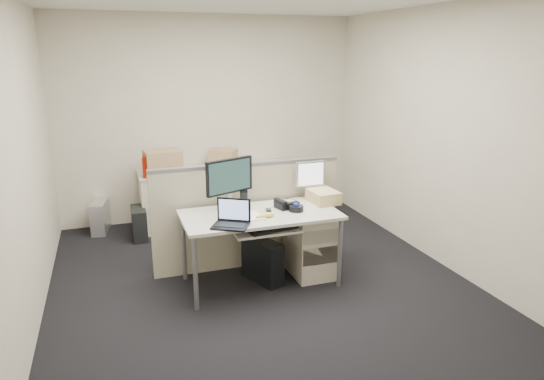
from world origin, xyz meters
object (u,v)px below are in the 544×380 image
object	(u,v)px
monitor_main	(230,185)
laptop	(230,214)
desk	(260,220)
desk_phone	(287,204)

from	to	relation	value
monitor_main	laptop	bearing A→B (deg)	-125.46
laptop	monitor_main	bearing A→B (deg)	106.74
desk	laptop	distance (m)	0.49
laptop	desk_phone	xyz separation A→B (m)	(0.66, 0.36, -0.08)
desk	desk_phone	bearing A→B (deg)	14.93
desk	monitor_main	world-z (taller)	monitor_main
desk	laptop	world-z (taller)	laptop
monitor_main	desk_phone	distance (m)	0.60
desk_phone	laptop	bearing A→B (deg)	-164.17
desk_phone	monitor_main	bearing A→B (deg)	157.04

